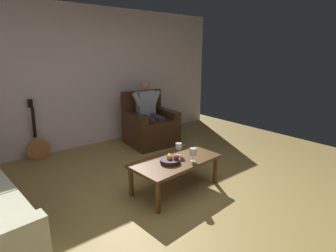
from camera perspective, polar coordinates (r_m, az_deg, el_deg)
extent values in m
plane|color=#9E8243|center=(3.31, 6.44, -16.38)|extent=(6.84, 6.84, 0.00)
cube|color=silver|center=(5.25, -16.27, 9.88)|extent=(5.85, 0.06, 2.55)
cube|color=#392112|center=(5.20, -3.67, -1.64)|extent=(0.92, 0.90, 0.41)
cube|color=#392112|center=(5.08, -3.38, 0.94)|extent=(0.60, 0.76, 0.10)
cube|color=#392112|center=(5.29, -0.48, 2.34)|extent=(0.23, 0.84, 0.24)
cube|color=#392112|center=(4.96, -7.21, 1.30)|extent=(0.23, 0.84, 0.24)
cube|color=#392112|center=(5.38, -5.67, 4.44)|extent=(0.85, 0.20, 0.60)
cube|color=#919CA6|center=(5.22, -4.80, 4.73)|extent=(0.37, 0.21, 0.51)
sphere|color=#A87A5B|center=(5.17, -4.90, 8.86)|extent=(0.19, 0.19, 0.19)
cylinder|color=#39303E|center=(5.13, -2.53, 1.83)|extent=(0.17, 0.46, 0.13)
cylinder|color=#39303E|center=(5.02, -1.16, -1.66)|extent=(0.13, 0.13, 0.51)
cylinder|color=#919CA6|center=(5.26, -2.59, 6.08)|extent=(0.21, 0.11, 0.29)
cylinder|color=#39303E|center=(5.03, -4.50, 1.52)|extent=(0.17, 0.46, 0.13)
cylinder|color=#39303E|center=(4.92, -3.14, -2.05)|extent=(0.13, 0.13, 0.51)
cylinder|color=#919CA6|center=(5.06, -6.60, 5.62)|extent=(0.21, 0.11, 0.29)
cube|color=#583617|center=(3.44, 1.59, -7.49)|extent=(1.19, 0.69, 0.04)
cylinder|color=#583617|center=(3.74, 10.15, -9.28)|extent=(0.06, 0.06, 0.38)
cylinder|color=#583617|center=(3.05, -2.19, -15.11)|extent=(0.06, 0.06, 0.38)
cylinder|color=#583617|center=(4.03, 4.34, -7.17)|extent=(0.06, 0.06, 0.38)
cylinder|color=#583617|center=(3.40, -7.94, -11.79)|extent=(0.06, 0.06, 0.38)
cylinder|color=#B77848|center=(4.96, -26.03, -4.44)|extent=(0.36, 0.16, 0.37)
cylinder|color=black|center=(4.91, -25.92, -4.39)|extent=(0.10, 0.02, 0.10)
cube|color=black|center=(4.92, -26.84, 0.60)|extent=(0.05, 0.12, 0.52)
cube|color=black|center=(4.91, -27.43, 4.32)|extent=(0.07, 0.05, 0.14)
cylinder|color=silver|center=(3.57, 2.28, -6.21)|extent=(0.07, 0.07, 0.01)
cylinder|color=silver|center=(3.55, 2.29, -5.50)|extent=(0.01, 0.01, 0.09)
cylinder|color=silver|center=(3.52, 2.31, -4.27)|extent=(0.09, 0.09, 0.07)
cylinder|color=#590C19|center=(3.53, 2.30, -4.59)|extent=(0.08, 0.08, 0.03)
cylinder|color=silver|center=(3.39, 5.34, -7.48)|extent=(0.07, 0.07, 0.01)
cylinder|color=silver|center=(3.38, 5.35, -6.82)|extent=(0.01, 0.01, 0.08)
cylinder|color=silver|center=(3.34, 5.39, -5.50)|extent=(0.09, 0.09, 0.09)
cylinder|color=#590C19|center=(3.35, 5.38, -5.89)|extent=(0.08, 0.08, 0.04)
cylinder|color=#2F1D2C|center=(3.33, 0.47, -7.47)|extent=(0.26, 0.26, 0.05)
sphere|color=gold|center=(3.31, 0.38, -6.75)|extent=(0.07, 0.07, 0.07)
sphere|color=red|center=(3.30, 1.75, -6.78)|extent=(0.07, 0.07, 0.07)
sphere|color=gold|center=(3.34, 0.30, -6.50)|extent=(0.07, 0.07, 0.07)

